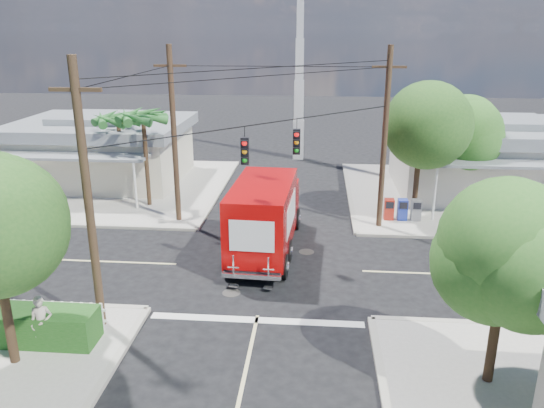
# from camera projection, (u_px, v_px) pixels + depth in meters

# --- Properties ---
(ground) EXTENTS (120.00, 120.00, 0.00)m
(ground) POSITION_uv_depth(u_px,v_px,m) (268.00, 268.00, 22.62)
(ground) COLOR black
(ground) RESTS_ON ground
(sidewalk_ne) EXTENTS (14.12, 14.12, 0.14)m
(sidewalk_ne) POSITION_uv_depth(u_px,v_px,m) (464.00, 196.00, 31.99)
(sidewalk_ne) COLOR #9F9A90
(sidewalk_ne) RESTS_ON ground
(sidewalk_nw) EXTENTS (14.12, 14.12, 0.14)m
(sidewalk_nw) POSITION_uv_depth(u_px,v_px,m) (114.00, 187.00, 33.76)
(sidewalk_nw) COLOR #9F9A90
(sidewalk_nw) RESTS_ON ground
(road_markings) EXTENTS (32.00, 32.00, 0.01)m
(road_markings) POSITION_uv_depth(u_px,v_px,m) (265.00, 283.00, 21.22)
(road_markings) COLOR beige
(road_markings) RESTS_ON ground
(building_ne) EXTENTS (11.80, 10.20, 4.50)m
(building_ne) POSITION_uv_depth(u_px,v_px,m) (491.00, 156.00, 32.18)
(building_ne) COLOR beige
(building_ne) RESTS_ON sidewalk_ne
(building_nw) EXTENTS (10.80, 10.20, 4.30)m
(building_nw) POSITION_uv_depth(u_px,v_px,m) (103.00, 148.00, 34.67)
(building_nw) COLOR beige
(building_nw) RESTS_ON sidewalk_nw
(radio_tower) EXTENTS (0.80, 0.80, 17.00)m
(radio_tower) POSITION_uv_depth(u_px,v_px,m) (299.00, 85.00, 39.70)
(radio_tower) COLOR silver
(radio_tower) RESTS_ON ground
(tree_ne_front) EXTENTS (4.21, 4.14, 6.66)m
(tree_ne_front) POSITION_uv_depth(u_px,v_px,m) (421.00, 131.00, 26.91)
(tree_ne_front) COLOR #422D1C
(tree_ne_front) RESTS_ON sidewalk_ne
(tree_ne_back) EXTENTS (3.77, 3.66, 5.82)m
(tree_ne_back) POSITION_uv_depth(u_px,v_px,m) (461.00, 134.00, 28.96)
(tree_ne_back) COLOR #422D1C
(tree_ne_back) RESTS_ON sidewalk_ne
(tree_se) EXTENTS (3.67, 3.54, 5.62)m
(tree_se) POSITION_uv_depth(u_px,v_px,m) (507.00, 256.00, 13.92)
(tree_se) COLOR #422D1C
(tree_se) RESTS_ON sidewalk_se
(palm_nw_front) EXTENTS (3.01, 3.08, 5.59)m
(palm_nw_front) POSITION_uv_depth(u_px,v_px,m) (143.00, 119.00, 28.72)
(palm_nw_front) COLOR #422D1C
(palm_nw_front) RESTS_ON sidewalk_nw
(palm_nw_back) EXTENTS (3.01, 3.08, 5.19)m
(palm_nw_back) POSITION_uv_depth(u_px,v_px,m) (118.00, 120.00, 30.42)
(palm_nw_back) COLOR #422D1C
(palm_nw_back) RESTS_ON sidewalk_nw
(utility_poles) EXTENTS (12.00, 10.68, 9.00)m
(utility_poles) POSITION_uv_depth(u_px,v_px,m) (235.00, 151.00, 22.78)
(utility_poles) COLOR #473321
(utility_poles) RESTS_ON ground
(picket_fence) EXTENTS (5.94, 0.06, 1.00)m
(picket_fence) POSITION_uv_depth(u_px,v_px,m) (21.00, 312.00, 17.74)
(picket_fence) COLOR silver
(picket_fence) RESTS_ON sidewalk_sw
(hedge_sw) EXTENTS (6.20, 1.20, 1.10)m
(hedge_sw) POSITION_uv_depth(u_px,v_px,m) (2.00, 324.00, 17.00)
(hedge_sw) COLOR #164B13
(hedge_sw) RESTS_ON sidewalk_sw
(vending_boxes) EXTENTS (1.90, 0.50, 1.10)m
(vending_boxes) POSITION_uv_depth(u_px,v_px,m) (402.00, 209.00, 27.73)
(vending_boxes) COLOR #A52015
(vending_boxes) RESTS_ON sidewalk_ne
(delivery_truck) EXTENTS (2.88, 8.02, 3.42)m
(delivery_truck) POSITION_uv_depth(u_px,v_px,m) (265.00, 215.00, 23.75)
(delivery_truck) COLOR black
(delivery_truck) RESTS_ON ground
(parked_car) EXTENTS (5.73, 3.91, 1.46)m
(parked_car) POSITION_uv_depth(u_px,v_px,m) (522.00, 249.00, 22.70)
(parked_car) COLOR silver
(parked_car) RESTS_ON ground
(pedestrian) EXTENTS (0.77, 0.63, 1.83)m
(pedestrian) POSITION_uv_depth(u_px,v_px,m) (42.00, 324.00, 16.34)
(pedestrian) COLOR #B9A99C
(pedestrian) RESTS_ON sidewalk_sw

